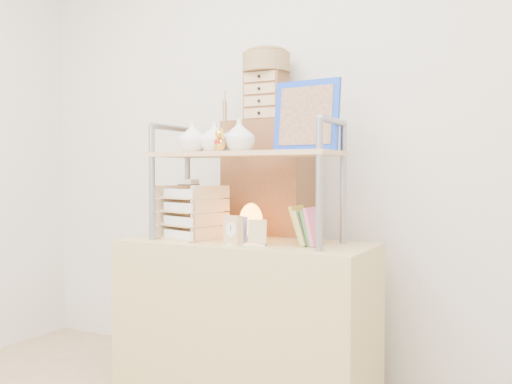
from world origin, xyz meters
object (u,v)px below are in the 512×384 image
at_px(cabinet, 268,247).
at_px(letter_tray, 189,215).
at_px(desk, 245,320).
at_px(salt_lamp, 251,221).

relative_size(cabinet, letter_tray, 4.60).
xyz_separation_m(desk, letter_tray, (-0.30, -0.03, 0.49)).
xyz_separation_m(letter_tray, salt_lamp, (0.29, 0.10, -0.03)).
bearing_deg(letter_tray, desk, 5.86).
xyz_separation_m(desk, cabinet, (-0.07, 0.37, 0.30)).
bearing_deg(salt_lamp, cabinet, 101.27).
relative_size(letter_tray, salt_lamp, 1.65).
bearing_deg(desk, cabinet, 100.00).
height_order(desk, salt_lamp, salt_lamp).
height_order(letter_tray, salt_lamp, letter_tray).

